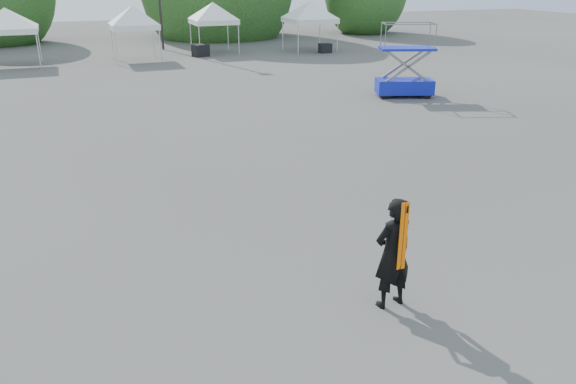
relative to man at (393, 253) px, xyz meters
name	(u,v)px	position (x,y,z in m)	size (l,w,h in m)	color
ground	(282,245)	(-0.91, 2.73, -0.98)	(120.00, 120.00, 0.00)	#474442
tent_d	(5,12)	(-7.44, 30.25, 2.08)	(4.52, 4.52, 3.88)	silver
tent_e	(133,10)	(-0.35, 29.89, 2.08)	(3.97, 3.97, 3.88)	silver
tent_f	(213,6)	(5.11, 31.62, 2.08)	(4.07, 4.07, 3.88)	silver
tent_g	(310,6)	(11.56, 30.15, 2.08)	(4.39, 4.39, 3.88)	silver
man	(393,253)	(0.00, 0.00, 0.00)	(0.77, 0.56, 1.95)	black
scissor_lift	(406,60)	(9.43, 14.53, 0.63)	(2.75, 2.01, 3.19)	#0D18AA
crate_mid	(201,50)	(3.81, 30.32, -0.59)	(0.99, 0.77, 0.77)	black
crate_east	(325,48)	(12.21, 28.93, -0.66)	(0.81, 0.63, 0.63)	black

